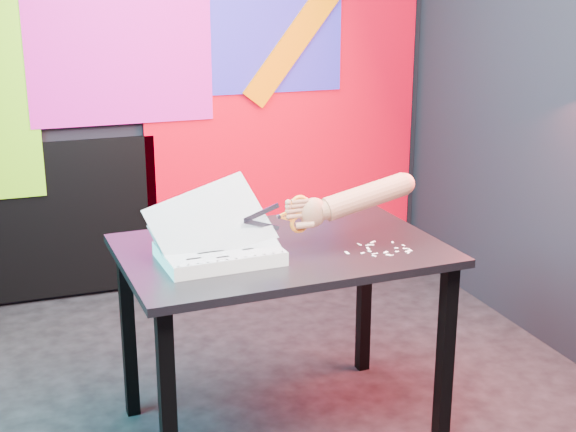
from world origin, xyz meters
name	(u,v)px	position (x,y,z in m)	size (l,w,h in m)	color
room	(251,77)	(0.00, 0.00, 1.35)	(3.01, 3.01, 2.71)	black
backdrop	(182,119)	(0.06, 1.46, 0.96)	(2.88, 0.05, 2.08)	red
work_table	(281,271)	(0.06, -0.15, 0.66)	(1.18, 0.81, 0.75)	black
printout_stack	(219,252)	(-0.19, -0.22, 0.78)	(0.46, 0.32, 0.30)	silver
scissors	(295,215)	(0.09, -0.21, 0.88)	(0.25, 0.02, 0.14)	#9CA3BA
hand_forearm	(357,199)	(0.34, -0.20, 0.92)	(0.51, 0.11, 0.17)	#A46B5A
paper_clippings	(382,249)	(0.39, -0.31, 0.75)	(0.24, 0.17, 0.00)	white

